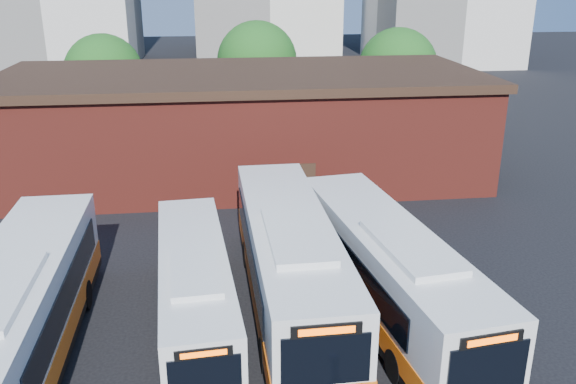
{
  "coord_description": "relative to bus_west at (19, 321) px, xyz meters",
  "views": [
    {
      "loc": [
        -1.59,
        -16.61,
        11.94
      ],
      "look_at": [
        1.24,
        6.76,
        3.45
      ],
      "focal_mm": 38.0,
      "sensor_mm": 36.0,
      "label": 1
    }
  ],
  "objects": [
    {
      "name": "depot_building",
      "position": [
        7.95,
        19.2,
        1.57
      ],
      "size": [
        28.6,
        12.6,
        6.4
      ],
      "color": "maroon",
      "rests_on": "ground"
    },
    {
      "name": "tree_east",
      "position": [
        20.95,
        30.2,
        3.14
      ],
      "size": [
        6.24,
        6.24,
        7.96
      ],
      "color": "#382314",
      "rests_on": "ground"
    },
    {
      "name": "tree_west",
      "position": [
        -2.05,
        31.2,
        2.95
      ],
      "size": [
        6.0,
        6.0,
        7.65
      ],
      "color": "#382314",
      "rests_on": "ground"
    },
    {
      "name": "tree_mid",
      "position": [
        9.95,
        33.2,
        3.39
      ],
      "size": [
        6.56,
        6.56,
        8.36
      ],
      "color": "#382314",
      "rests_on": "ground"
    },
    {
      "name": "ground",
      "position": [
        7.95,
        -0.8,
        -1.69
      ],
      "size": [
        220.0,
        220.0,
        0.0
      ],
      "primitive_type": "plane",
      "color": "black"
    },
    {
      "name": "bus_west",
      "position": [
        0.0,
        0.0,
        0.0
      ],
      "size": [
        3.06,
        13.73,
        3.72
      ],
      "rotation": [
        0.0,
        0.0,
        0.02
      ],
      "color": "silver",
      "rests_on": "ground"
    },
    {
      "name": "bus_mideast",
      "position": [
        8.86,
        2.69,
        0.04
      ],
      "size": [
        3.19,
        14.06,
        3.81
      ],
      "rotation": [
        0.0,
        0.0,
        0.02
      ],
      "color": "silver",
      "rests_on": "ground"
    },
    {
      "name": "bus_midwest",
      "position": [
        5.4,
        1.66,
        -0.29
      ],
      "size": [
        3.16,
        11.44,
        3.08
      ],
      "rotation": [
        0.0,
        0.0,
        0.07
      ],
      "color": "silver",
      "rests_on": "ground"
    },
    {
      "name": "bus_east",
      "position": [
        12.33,
        1.62,
        -0.04
      ],
      "size": [
        4.46,
        13.56,
        3.64
      ],
      "rotation": [
        0.0,
        0.0,
        0.13
      ],
      "color": "silver",
      "rests_on": "ground"
    }
  ]
}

